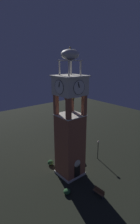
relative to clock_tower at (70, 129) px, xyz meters
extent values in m
plane|color=black|center=(0.00, 0.00, -7.36)|extent=(80.00, 80.00, 0.00)
cube|color=#93543D|center=(0.00, 0.00, -2.69)|extent=(3.26, 3.26, 9.33)
cube|color=silver|center=(0.00, 0.00, -7.18)|extent=(3.46, 3.46, 0.35)
cube|color=black|center=(0.00, -1.64, -6.21)|extent=(1.10, 0.04, 2.20)
cylinder|color=silver|center=(0.00, -1.64, -4.81)|extent=(1.10, 0.04, 1.10)
cube|color=#93543D|center=(-1.35, -1.35, 3.42)|extent=(0.56, 0.56, 2.88)
cube|color=#93543D|center=(1.35, -1.35, 3.42)|extent=(0.56, 0.56, 2.88)
cube|color=#93543D|center=(-1.35, 1.35, 3.42)|extent=(0.56, 0.56, 2.88)
cube|color=#93543D|center=(1.35, 1.35, 3.42)|extent=(0.56, 0.56, 2.88)
cube|color=silver|center=(0.00, 0.00, 2.04)|extent=(3.42, 3.42, 0.12)
cone|color=brown|center=(0.73, 0.11, 4.33)|extent=(0.39, 0.39, 0.37)
cone|color=brown|center=(0.10, 0.73, 4.33)|extent=(0.45, 0.45, 0.39)
cone|color=brown|center=(-0.73, 0.03, 4.33)|extent=(0.42, 0.42, 0.46)
cone|color=brown|center=(-0.05, -0.73, 4.33)|extent=(0.41, 0.41, 0.44)
cube|color=silver|center=(0.00, 0.00, 6.05)|extent=(3.50, 3.50, 2.39)
cylinder|color=white|center=(0.00, -1.77, 6.05)|extent=(1.81, 0.05, 1.81)
torus|color=black|center=(0.00, -1.77, 6.05)|extent=(1.84, 0.06, 1.84)
cube|color=black|center=(-0.09, -1.83, 6.26)|extent=(0.26, 0.03, 0.45)
cube|color=black|center=(-0.10, -1.83, 6.40)|extent=(0.26, 0.03, 0.71)
cylinder|color=white|center=(0.00, 1.77, 6.05)|extent=(1.81, 0.05, 1.81)
torus|color=black|center=(0.00, 1.77, 6.05)|extent=(1.84, 0.06, 1.84)
cube|color=black|center=(-0.09, 1.83, 6.26)|extent=(0.26, 0.03, 0.45)
cube|color=black|center=(-0.10, 1.83, 6.40)|extent=(0.26, 0.03, 0.71)
cylinder|color=white|center=(-1.77, 0.00, 6.05)|extent=(0.05, 1.81, 1.81)
torus|color=black|center=(-1.77, 0.00, 6.05)|extent=(0.06, 1.84, 1.84)
cube|color=black|center=(-1.83, -0.09, 6.26)|extent=(0.03, 0.26, 0.45)
cube|color=black|center=(-1.83, -0.10, 6.40)|extent=(0.03, 0.26, 0.71)
cylinder|color=white|center=(1.77, 0.00, 6.05)|extent=(0.05, 1.81, 1.81)
torus|color=black|center=(1.77, 0.00, 6.05)|extent=(0.06, 1.84, 1.84)
cube|color=black|center=(1.83, -0.09, 6.26)|extent=(0.03, 0.26, 0.45)
cube|color=black|center=(1.83, -0.10, 6.40)|extent=(0.03, 0.26, 0.71)
cube|color=silver|center=(0.00, 0.00, 7.32)|extent=(3.86, 3.86, 0.16)
cylinder|color=silver|center=(-0.96, -0.96, 8.29)|extent=(0.22, 0.22, 1.77)
cylinder|color=silver|center=(0.96, -0.96, 8.29)|extent=(0.22, 0.22, 1.77)
cylinder|color=silver|center=(-0.96, 0.96, 8.29)|extent=(0.22, 0.22, 1.77)
cylinder|color=silver|center=(0.96, 0.96, 8.29)|extent=(0.22, 0.22, 1.77)
cube|color=silver|center=(0.00, 0.00, 9.24)|extent=(2.37, 2.37, 0.12)
ellipsoid|color=silver|center=(0.00, 0.00, 9.96)|extent=(2.29, 2.29, 1.32)
sphere|color=#B79338|center=(0.00, 0.00, 10.74)|extent=(0.24, 0.24, 0.24)
cube|color=brown|center=(-0.05, -5.79, -6.91)|extent=(0.51, 1.62, 0.06)
cube|color=brown|center=(0.14, -5.79, -6.63)|extent=(0.12, 1.60, 0.44)
cube|color=#2D2D33|center=(-0.02, -6.51, -7.15)|extent=(0.40, 0.10, 0.42)
cube|color=#2D2D33|center=(-0.08, -5.08, -7.15)|extent=(0.40, 0.10, 0.42)
cylinder|color=black|center=(6.38, 0.13, -5.83)|extent=(0.12, 0.12, 3.06)
sphere|color=#F9EFCC|center=(6.38, 0.13, -4.11)|extent=(0.36, 0.36, 0.36)
cylinder|color=#2D2D33|center=(2.39, 5.06, -6.96)|extent=(0.52, 0.52, 0.80)
ellipsoid|color=#28562D|center=(-1.02, 3.80, -6.95)|extent=(0.97, 0.97, 0.81)
ellipsoid|color=#28562D|center=(-2.98, -2.98, -7.05)|extent=(0.91, 0.91, 0.61)
ellipsoid|color=#28562D|center=(3.43, 1.40, -6.87)|extent=(1.03, 1.03, 0.97)
camera|label=1|loc=(-14.59, -17.69, 9.43)|focal=28.09mm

